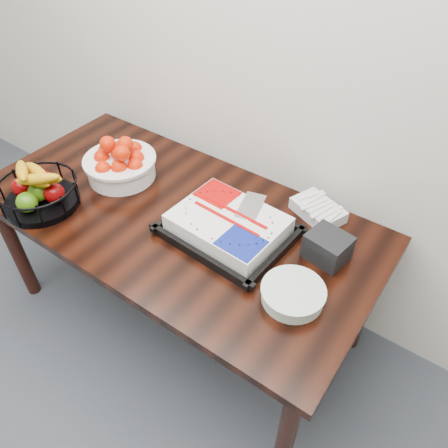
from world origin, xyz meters
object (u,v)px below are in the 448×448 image
Objects in this scene: napkin_box at (328,247)px; fruit_basket at (39,191)px; table at (175,227)px; plate_stack at (293,294)px; cake_tray at (228,226)px; tangerine_bowl at (120,160)px.

fruit_basket is at bearing -159.31° from napkin_box.
napkin_box reaches higher than table.
table is 0.67m from plate_stack.
table is 11.64× the size of napkin_box.
fruit_basket is at bearing -171.08° from plate_stack.
cake_tray is 0.85m from fruit_basket.
table is at bearing -174.27° from cake_tray.
fruit_basket is (-0.14, -0.36, -0.02)m from tangerine_bowl.
tangerine_bowl is 0.99× the size of fruit_basket.
table is 0.61m from fruit_basket.
fruit_basket is at bearing -149.70° from table.
table is at bearing -9.34° from tangerine_bowl.
table is at bearing -167.67° from napkin_box.
cake_tray reaches higher than plate_stack.
tangerine_bowl is 0.38m from fruit_basket.
cake_tray is 0.40m from napkin_box.
table is 0.42m from tangerine_bowl.
cake_tray is at bearing 22.52° from fruit_basket.
fruit_basket is at bearing -110.79° from tangerine_bowl.
plate_stack is at bearing -9.73° from tangerine_bowl.
table is 3.50× the size of cake_tray.
plate_stack is at bearing 8.92° from fruit_basket.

